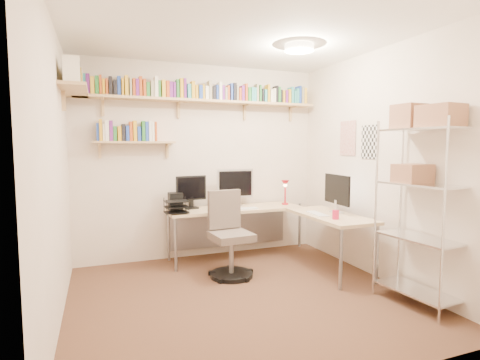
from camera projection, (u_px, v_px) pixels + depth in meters
name	position (u px, v px, depth m)	size (l,w,h in m)	color
ground	(243.00, 296.00, 3.63)	(3.20, 3.20, 0.00)	#49281F
room_shell	(243.00, 136.00, 3.50)	(3.24, 3.04, 2.52)	beige
wall_shelves	(169.00, 99.00, 4.50)	(3.12, 1.09, 0.80)	tan
corner_desk	(250.00, 210.00, 4.64)	(2.05, 1.70, 1.16)	#CEB186
office_chair	(229.00, 240.00, 4.19)	(0.50, 0.51, 0.95)	black
wire_rack	(421.00, 160.00, 3.33)	(0.42, 0.76, 1.83)	silver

